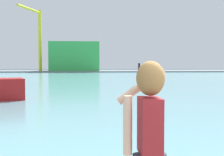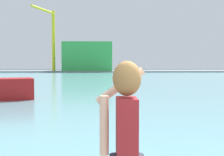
% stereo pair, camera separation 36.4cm
% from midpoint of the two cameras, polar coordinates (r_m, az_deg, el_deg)
% --- Properties ---
extents(ground_plane, '(220.00, 220.00, 0.00)m').
position_cam_midpoint_polar(ground_plane, '(51.95, -2.88, 0.19)').
color(ground_plane, '#334751').
extents(harbor_water, '(140.00, 100.00, 0.02)m').
position_cam_midpoint_polar(harbor_water, '(53.95, -2.94, 0.29)').
color(harbor_water, '#6BA8B2').
rests_on(harbor_water, ground_plane).
extents(far_shore_dock, '(140.00, 20.00, 0.38)m').
position_cam_midpoint_polar(far_shore_dock, '(93.92, -3.55, 1.37)').
color(far_shore_dock, gray).
rests_on(far_shore_dock, ground_plane).
extents(person_photographer, '(0.52, 0.55, 1.74)m').
position_cam_midpoint_polar(person_photographer, '(2.87, 3.64, -10.19)').
color(person_photographer, '#2D3342').
rests_on(person_photographer, quay_promenade).
extents(warehouse_left, '(15.00, 10.66, 8.84)m').
position_cam_midpoint_polar(warehouse_left, '(90.46, -7.51, 4.23)').
color(warehouse_left, green).
rests_on(warehouse_left, far_shore_dock).
extents(port_crane, '(4.59, 11.98, 18.52)m').
position_cam_midpoint_polar(port_crane, '(89.84, -14.73, 8.57)').
color(port_crane, yellow).
rests_on(port_crane, far_shore_dock).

